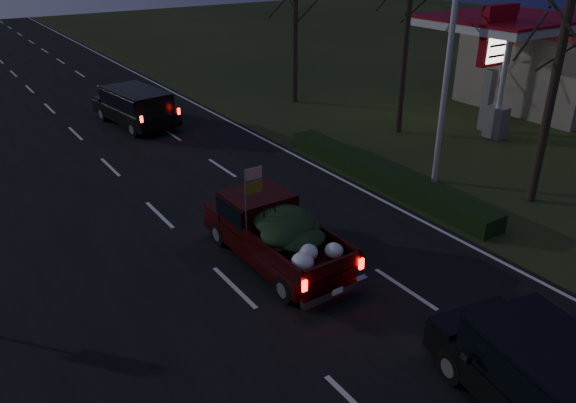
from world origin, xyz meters
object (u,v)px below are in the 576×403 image
gas_price_pylon (495,48)px  rear_suv (560,385)px  light_pole (452,27)px  pickup_truck (275,229)px  lead_suv (136,104)px

gas_price_pylon → rear_suv: 18.35m
light_pole → gas_price_pylon: 7.36m
gas_price_pylon → light_pole: bearing=-155.3°
light_pole → rear_suv: 12.35m
pickup_truck → gas_price_pylon: bearing=16.7°
gas_price_pylon → pickup_truck: (-14.40, -4.43, -2.80)m
lead_suv → rear_suv: (-0.25, -21.82, -0.03)m
gas_price_pylon → rear_suv: (-13.42, -12.21, -2.72)m
light_pole → rear_suv: light_pole is taller
light_pole → gas_price_pylon: bearing=24.7°
pickup_truck → rear_suv: bearing=-83.2°
light_pole → lead_suv: light_pole is taller
rear_suv → light_pole: bearing=64.2°
lead_suv → rear_suv: size_ratio=1.01×
gas_price_pylon → lead_suv: size_ratio=1.08×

